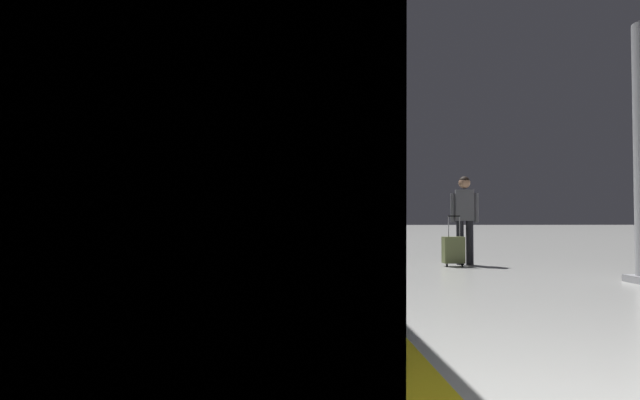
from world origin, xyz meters
name	(u,v)px	position (x,y,z in m)	size (l,w,h in m)	color
safety_line_strip	(328,263)	(-0.89, 10.00, 0.00)	(0.36, 80.00, 0.01)	yellow
tactile_edge_band	(312,263)	(-1.22, 10.00, 0.00)	(0.62, 80.00, 0.01)	slate
high_speed_train	(200,112)	(-3.00, 7.48, 2.51)	(2.94, 35.45, 4.97)	#38383D
passenger_near	(465,213)	(1.69, 9.49, 0.98)	(0.52, 0.26, 1.69)	black
suitcase_near	(453,250)	(1.37, 9.16, 0.30)	(0.39, 0.25, 0.94)	#596038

